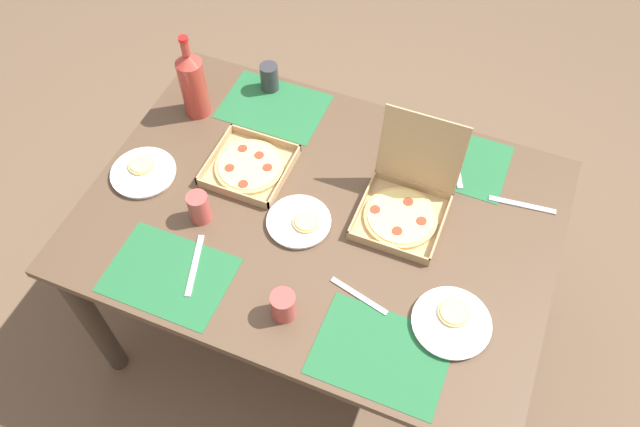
# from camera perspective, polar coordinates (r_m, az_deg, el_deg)

# --- Properties ---
(ground_plane) EXTENTS (6.00, 6.00, 0.00)m
(ground_plane) POSITION_cam_1_polar(r_m,az_deg,el_deg) (2.65, -0.00, -9.60)
(ground_plane) COLOR brown
(dining_table) EXTENTS (1.46, 1.04, 0.76)m
(dining_table) POSITION_cam_1_polar(r_m,az_deg,el_deg) (2.08, -0.00, -1.70)
(dining_table) COLOR #3F3328
(dining_table) RESTS_ON ground_plane
(placemat_near_left) EXTENTS (0.36, 0.26, 0.00)m
(placemat_near_left) POSITION_cam_1_polar(r_m,az_deg,el_deg) (1.92, -13.38, -5.36)
(placemat_near_left) COLOR #236638
(placemat_near_left) RESTS_ON dining_table
(placemat_near_right) EXTENTS (0.36, 0.26, 0.00)m
(placemat_near_right) POSITION_cam_1_polar(r_m,az_deg,el_deg) (1.77, 5.47, -12.41)
(placemat_near_right) COLOR #236638
(placemat_near_right) RESTS_ON dining_table
(placemat_far_left) EXTENTS (0.36, 0.26, 0.00)m
(placemat_far_left) POSITION_cam_1_polar(r_m,az_deg,el_deg) (2.30, -4.17, 9.55)
(placemat_far_left) COLOR #236638
(placemat_far_left) RESTS_ON dining_table
(placemat_far_right) EXTENTS (0.36, 0.26, 0.00)m
(placemat_far_right) POSITION_cam_1_polar(r_m,az_deg,el_deg) (2.17, 11.82, 4.77)
(placemat_far_right) COLOR #236638
(placemat_far_right) RESTS_ON dining_table
(pizza_box_corner_left) EXTENTS (0.26, 0.31, 0.29)m
(pizza_box_corner_left) POSITION_cam_1_polar(r_m,az_deg,el_deg) (1.98, 7.63, 0.96)
(pizza_box_corner_left) COLOR tan
(pizza_box_corner_left) RESTS_ON dining_table
(pizza_box_edge_far) EXTENTS (0.26, 0.26, 0.04)m
(pizza_box_edge_far) POSITION_cam_1_polar(r_m,az_deg,el_deg) (2.10, -6.33, 4.20)
(pizza_box_edge_far) COLOR tan
(pizza_box_edge_far) RESTS_ON dining_table
(plate_near_left) EXTENTS (0.20, 0.20, 0.03)m
(plate_near_left) POSITION_cam_1_polar(r_m,az_deg,el_deg) (1.96, -1.85, -0.76)
(plate_near_left) COLOR white
(plate_near_left) RESTS_ON dining_table
(plate_near_right) EXTENTS (0.21, 0.21, 0.03)m
(plate_near_right) POSITION_cam_1_polar(r_m,az_deg,el_deg) (2.16, -15.55, 3.59)
(plate_near_right) COLOR white
(plate_near_right) RESTS_ON dining_table
(plate_far_left) EXTENTS (0.22, 0.22, 0.03)m
(plate_far_left) POSITION_cam_1_polar(r_m,az_deg,el_deg) (1.83, 11.70, -9.49)
(plate_far_left) COLOR white
(plate_far_left) RESTS_ON dining_table
(soda_bottle) EXTENTS (0.09, 0.09, 0.32)m
(soda_bottle) POSITION_cam_1_polar(r_m,az_deg,el_deg) (2.23, -11.33, 11.41)
(soda_bottle) COLOR #B2382D
(soda_bottle) RESTS_ON dining_table
(cup_dark) EXTENTS (0.07, 0.07, 0.11)m
(cup_dark) POSITION_cam_1_polar(r_m,az_deg,el_deg) (1.97, -10.79, 0.54)
(cup_dark) COLOR #BF4742
(cup_dark) RESTS_ON dining_table
(cup_clear_left) EXTENTS (0.07, 0.07, 0.09)m
(cup_clear_left) POSITION_cam_1_polar(r_m,az_deg,el_deg) (1.78, -3.31, -8.22)
(cup_clear_left) COLOR #BF4742
(cup_clear_left) RESTS_ON dining_table
(cup_spare) EXTENTS (0.06, 0.06, 0.10)m
(cup_spare) POSITION_cam_1_polar(r_m,az_deg,el_deg) (2.33, -4.56, 12.06)
(cup_spare) COLOR #333338
(cup_spare) RESTS_ON dining_table
(knife_by_near_right) EXTENTS (0.21, 0.04, 0.00)m
(knife_by_near_right) POSITION_cam_1_polar(r_m,az_deg,el_deg) (2.11, 17.66, 0.74)
(knife_by_near_right) COLOR #B7B7BC
(knife_by_near_right) RESTS_ON dining_table
(knife_by_far_right) EXTENTS (0.08, 0.21, 0.00)m
(knife_by_far_right) POSITION_cam_1_polar(r_m,az_deg,el_deg) (1.92, -11.16, -4.55)
(knife_by_far_right) COLOR #B7B7BC
(knife_by_far_right) RESTS_ON dining_table
(fork_by_near_left) EXTENTS (0.19, 0.06, 0.00)m
(fork_by_near_left) POSITION_cam_1_polar(r_m,az_deg,el_deg) (1.84, 3.51, -7.38)
(fork_by_near_left) COLOR #B7B7BC
(fork_by_near_left) RESTS_ON dining_table
(knife_by_far_left) EXTENTS (0.10, 0.20, 0.00)m
(knife_by_far_left) POSITION_cam_1_polar(r_m,az_deg,el_deg) (2.16, 12.08, 4.41)
(knife_by_far_left) COLOR #B7B7BC
(knife_by_far_left) RESTS_ON dining_table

